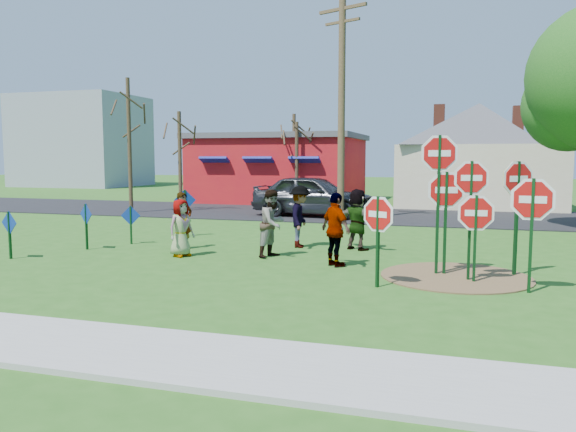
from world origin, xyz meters
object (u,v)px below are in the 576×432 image
object	(u,v)px
person_a	(181,228)
suv	(313,195)
stop_sign_c	(471,192)
utility_pole	(342,104)
stop_sign_b	(439,168)
stop_sign_d	(518,189)
stop_sign_a	(378,221)
person_b	(183,221)

from	to	relation	value
person_a	suv	size ratio (longest dim) A/B	0.29
stop_sign_c	utility_pole	bearing A→B (deg)	106.65
stop_sign_b	stop_sign_d	world-z (taller)	stop_sign_b
stop_sign_d	utility_pole	world-z (taller)	utility_pole
suv	person_a	bearing A→B (deg)	-178.81
utility_pole	suv	bearing A→B (deg)	136.45
stop_sign_a	stop_sign_c	distance (m)	2.15
stop_sign_a	stop_sign_b	world-z (taller)	stop_sign_b
person_b	utility_pole	xyz separation A→B (m)	(2.91, 7.92, 3.88)
stop_sign_a	utility_pole	world-z (taller)	utility_pole
stop_sign_c	suv	distance (m)	12.98
person_a	utility_pole	bearing A→B (deg)	10.49
stop_sign_c	stop_sign_d	world-z (taller)	stop_sign_c
suv	stop_sign_c	bearing A→B (deg)	-145.13
stop_sign_c	person_a	size ratio (longest dim) A/B	1.76
person_b	suv	xyz separation A→B (m)	(1.41, 9.34, 0.13)
suv	utility_pole	xyz separation A→B (m)	(1.50, -1.42, 3.75)
stop_sign_a	utility_pole	distance (m)	11.93
stop_sign_b	person_a	distance (m)	6.67
stop_sign_c	person_b	bearing A→B (deg)	156.42
person_a	utility_pole	xyz separation A→B (m)	(2.41, 9.03, 3.94)
stop_sign_c	person_a	bearing A→B (deg)	164.00
stop_sign_a	person_b	distance (m)	6.69
stop_sign_c	person_a	distance (m)	7.27
suv	stop_sign_b	bearing A→B (deg)	-146.83
stop_sign_c	suv	size ratio (longest dim) A/B	0.50
stop_sign_d	person_a	distance (m)	8.19
person_a	suv	world-z (taller)	suv
stop_sign_d	person_a	world-z (taller)	stop_sign_d
stop_sign_c	person_a	xyz separation A→B (m)	(-7.13, 0.90, -1.11)
stop_sign_b	person_a	xyz separation A→B (m)	(-6.47, 0.44, -1.59)
stop_sign_d	stop_sign_c	bearing A→B (deg)	-173.99
stop_sign_a	stop_sign_c	size ratio (longest dim) A/B	0.74
person_b	suv	bearing A→B (deg)	16.82
person_b	utility_pole	world-z (taller)	utility_pole
stop_sign_b	stop_sign_d	distance (m)	1.73
stop_sign_b	person_b	world-z (taller)	stop_sign_b
person_b	utility_pole	size ratio (longest dim) A/B	0.18
stop_sign_b	suv	bearing A→B (deg)	105.44
stop_sign_c	suv	world-z (taller)	stop_sign_c
stop_sign_d	person_b	xyz separation A→B (m)	(-8.61, 1.21, -1.10)
person_b	stop_sign_c	bearing A→B (deg)	-79.38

